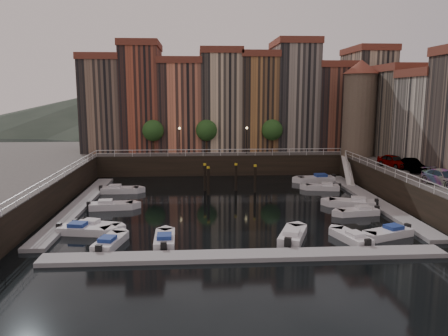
{
  "coord_description": "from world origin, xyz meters",
  "views": [
    {
      "loc": [
        -3.55,
        -47.6,
        11.97
      ],
      "look_at": [
        -0.26,
        4.0,
        3.21
      ],
      "focal_mm": 35.0,
      "sensor_mm": 36.0,
      "label": 1
    }
  ],
  "objects": [
    {
      "name": "boat_right_3",
      "position": [
        12.49,
        5.62,
        0.34
      ],
      "size": [
        4.48,
        2.32,
        1.0
      ],
      "rotation": [
        0.0,
        0.0,
        2.95
      ],
      "color": "silver",
      "rests_on": "ground"
    },
    {
      "name": "far_terrace",
      "position": [
        3.31,
        23.5,
        10.95
      ],
      "size": [
        48.7,
        10.3,
        17.5
      ],
      "color": "#7E6350",
      "rests_on": "quay_far"
    },
    {
      "name": "mooring_pilings",
      "position": [
        0.07,
        5.05,
        1.65
      ],
      "size": [
        6.51,
        2.73,
        3.78
      ],
      "color": "black",
      "rests_on": "ground"
    },
    {
      "name": "boat_right_0",
      "position": [
        12.74,
        -12.97,
        0.35
      ],
      "size": [
        4.61,
        3.1,
        1.04
      ],
      "rotation": [
        0.0,
        0.0,
        3.52
      ],
      "color": "silver",
      "rests_on": "ground"
    },
    {
      "name": "railings",
      "position": [
        0.0,
        4.88,
        3.79
      ],
      "size": [
        36.08,
        34.04,
        0.52
      ],
      "color": "white",
      "rests_on": "ground"
    },
    {
      "name": "car_b",
      "position": [
        21.64,
        0.83,
        3.76
      ],
      "size": [
        2.17,
        4.76,
        1.51
      ],
      "primitive_type": "imported",
      "rotation": [
        0.0,
        0.0,
        -0.13
      ],
      "color": "gray",
      "rests_on": "quay_right"
    },
    {
      "name": "dock_right",
      "position": [
        16.2,
        -1.0,
        0.17
      ],
      "size": [
        2.0,
        28.0,
        0.35
      ],
      "primitive_type": "cube",
      "color": "gray",
      "rests_on": "ground"
    },
    {
      "name": "gangway",
      "position": [
        17.1,
        10.0,
        1.92
      ],
      "size": [
        2.78,
        8.32,
        3.73
      ],
      "color": "white",
      "rests_on": "ground"
    },
    {
      "name": "boat_right_4",
      "position": [
        13.05,
        10.66,
        0.41
      ],
      "size": [
        5.32,
        2.29,
        1.2
      ],
      "rotation": [
        0.0,
        0.0,
        3.22
      ],
      "color": "silver",
      "rests_on": "ground"
    },
    {
      "name": "boat_right_1",
      "position": [
        12.66,
        -6.11,
        0.33
      ],
      "size": [
        4.4,
        2.12,
        0.99
      ],
      "rotation": [
        0.0,
        0.0,
        3.28
      ],
      "color": "silver",
      "rests_on": "ground"
    },
    {
      "name": "boat_near_3",
      "position": [
        9.14,
        -13.89,
        0.33
      ],
      "size": [
        2.69,
        4.42,
        0.99
      ],
      "rotation": [
        0.0,
        0.0,
        1.87
      ],
      "color": "silver",
      "rests_on": "ground"
    },
    {
      "name": "car_c",
      "position": [
        20.74,
        -7.08,
        3.77
      ],
      "size": [
        3.03,
        5.61,
        1.54
      ],
      "primitive_type": "imported",
      "rotation": [
        0.0,
        0.0,
        0.17
      ],
      "color": "gray",
      "rests_on": "quay_right"
    },
    {
      "name": "right_terrace",
      "position": [
        26.5,
        3.8,
        9.56
      ],
      "size": [
        9.3,
        24.3,
        14.0
      ],
      "color": "#6A6050",
      "rests_on": "quay_right"
    },
    {
      "name": "car_a",
      "position": [
        20.66,
        4.02,
        3.77
      ],
      "size": [
        2.93,
        4.81,
        1.53
      ],
      "primitive_type": "imported",
      "rotation": [
        0.0,
        0.0,
        0.27
      ],
      "color": "gray",
      "rests_on": "quay_right"
    },
    {
      "name": "boat_right_2",
      "position": [
        13.26,
        -2.93,
        0.39
      ],
      "size": [
        5.19,
        3.25,
        1.17
      ],
      "rotation": [
        0.0,
        0.0,
        2.82
      ],
      "color": "silver",
      "rests_on": "ground"
    },
    {
      "name": "boat_left_1",
      "position": [
        -12.61,
        -9.41,
        0.34
      ],
      "size": [
        4.48,
        2.7,
        1.0
      ],
      "rotation": [
        0.0,
        0.0,
        -0.29
      ],
      "color": "silver",
      "rests_on": "ground"
    },
    {
      "name": "boat_left_2",
      "position": [
        -12.69,
        -2.21,
        0.37
      ],
      "size": [
        4.8,
        2.08,
        1.09
      ],
      "rotation": [
        0.0,
        0.0,
        0.08
      ],
      "color": "silver",
      "rests_on": "ground"
    },
    {
      "name": "dock_left",
      "position": [
        -16.2,
        -1.0,
        0.17
      ],
      "size": [
        2.0,
        28.0,
        0.35
      ],
      "primitive_type": "cube",
      "color": "gray",
      "rests_on": "ground"
    },
    {
      "name": "mountains",
      "position": [
        1.72,
        110.0,
        7.92
      ],
      "size": [
        145.0,
        100.0,
        18.0
      ],
      "color": "#2D382D",
      "rests_on": "ground"
    },
    {
      "name": "dock_near",
      "position": [
        0.0,
        -17.0,
        0.17
      ],
      "size": [
        30.0,
        2.0,
        0.35
      ],
      "primitive_type": "cube",
      "color": "gray",
      "rests_on": "ground"
    },
    {
      "name": "corner_tower",
      "position": [
        20.0,
        14.5,
        10.19
      ],
      "size": [
        5.2,
        5.2,
        13.8
      ],
      "color": "#6B5B4C",
      "rests_on": "quay_right"
    },
    {
      "name": "street_lamps",
      "position": [
        -1.0,
        17.2,
        5.9
      ],
      "size": [
        10.36,
        0.36,
        4.18
      ],
      "color": "black",
      "rests_on": "quay_far"
    },
    {
      "name": "boat_near_0",
      "position": [
        -10.52,
        -13.84,
        0.34
      ],
      "size": [
        2.42,
        4.49,
        1.0
      ],
      "rotation": [
        0.0,
        0.0,
        1.36
      ],
      "color": "silver",
      "rests_on": "ground"
    },
    {
      "name": "boat_left_0",
      "position": [
        -13.45,
        -10.49,
        0.36
      ],
      "size": [
        4.78,
        2.47,
        1.07
      ],
      "rotation": [
        0.0,
        0.0,
        -0.19
      ],
      "color": "silver",
      "rests_on": "ground"
    },
    {
      "name": "ground",
      "position": [
        0.0,
        0.0,
        0.0
      ],
      "size": [
        200.0,
        200.0,
        0.0
      ],
      "primitive_type": "plane",
      "color": "black",
      "rests_on": "ground"
    },
    {
      "name": "boat_near_1",
      "position": [
        -6.2,
        -13.49,
        0.34
      ],
      "size": [
        1.76,
        4.48,
        1.02
      ],
      "rotation": [
        0.0,
        0.0,
        1.61
      ],
      "color": "silver",
      "rests_on": "ground"
    },
    {
      "name": "boat_near_2",
      "position": [
        4.34,
        -13.29,
        0.38
      ],
      "size": [
        3.36,
        4.99,
        1.13
      ],
      "rotation": [
        0.0,
        0.0,
        1.19
      ],
      "color": "silver",
      "rests_on": "ground"
    },
    {
      "name": "quay_far",
      "position": [
        0.0,
        26.0,
        1.5
      ],
      "size": [
        80.0,
        20.0,
        3.0
      ],
      "primitive_type": "cube",
      "color": "black",
      "rests_on": "ground"
    },
    {
      "name": "promenade_trees",
      "position": [
        -1.33,
        18.2,
        6.58
      ],
      "size": [
        21.2,
        3.2,
        5.2
      ],
      "color": "black",
      "rests_on": "quay_far"
    },
    {
      "name": "boat_left_4",
      "position": [
        -13.1,
        5.56,
        0.37
      ],
      "size": [
        4.74,
        1.77,
        1.09
      ],
      "rotation": [
        0.0,
        0.0,
        0.01
      ],
      "color": "silver",
      "rests_on": "ground"
    }
  ]
}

